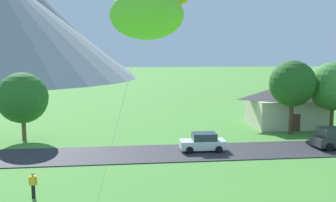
% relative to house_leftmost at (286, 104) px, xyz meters
% --- Properties ---
extents(road_strip, '(160.00, 6.08, 0.08)m').
position_rel_house_leftmost_xyz_m(road_strip, '(-16.07, -11.20, -2.67)').
color(road_strip, '#2D2D33').
rests_on(road_strip, ground).
extents(mountain_west_ridge, '(103.03, 103.03, 32.52)m').
position_rel_house_leftmost_xyz_m(mountain_west_ridge, '(-67.50, 127.75, 13.55)').
color(mountain_west_ridge, '#8E939E').
rests_on(mountain_west_ridge, ground).
extents(mountain_central_ridge, '(78.58, 78.58, 38.99)m').
position_rel_house_leftmost_xyz_m(mountain_central_ridge, '(-58.81, 109.39, 16.78)').
color(mountain_central_ridge, gray).
rests_on(mountain_central_ridge, ground).
extents(house_leftmost, '(9.00, 6.82, 5.24)m').
position_rel_house_leftmost_xyz_m(house_leftmost, '(0.00, 0.00, 0.00)').
color(house_leftmost, beige).
rests_on(house_leftmost, ground).
extents(tree_near_left, '(5.29, 5.29, 7.11)m').
position_rel_house_leftmost_xyz_m(tree_near_left, '(-30.38, -4.02, 1.74)').
color(tree_near_left, brown).
rests_on(tree_near_left, ground).
extents(tree_left_of_center, '(5.09, 5.09, 8.28)m').
position_rel_house_leftmost_xyz_m(tree_left_of_center, '(-1.37, -4.68, 3.00)').
color(tree_left_of_center, '#4C3823').
rests_on(tree_left_of_center, ground).
extents(tree_center, '(5.45, 5.45, 8.08)m').
position_rel_house_leftmost_xyz_m(tree_center, '(3.49, -4.63, 2.63)').
color(tree_center, brown).
rests_on(tree_center, ground).
extents(parked_car_white_mid_west, '(4.23, 2.14, 1.68)m').
position_rel_house_leftmost_xyz_m(parked_car_white_mid_west, '(-12.68, -10.85, -1.84)').
color(parked_car_white_mid_west, white).
rests_on(parked_car_white_mid_west, road_strip).
extents(kite_flyer_with_kite, '(5.20, 4.40, 12.47)m').
position_rel_house_leftmost_xyz_m(kite_flyer_with_kite, '(-18.91, -26.18, 8.41)').
color(kite_flyer_with_kite, navy).
rests_on(kite_flyer_with_kite, ground).
extents(watcher_person, '(0.56, 0.24, 1.68)m').
position_rel_house_leftmost_xyz_m(watcher_person, '(-25.84, -20.90, -1.83)').
color(watcher_person, black).
rests_on(watcher_person, ground).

